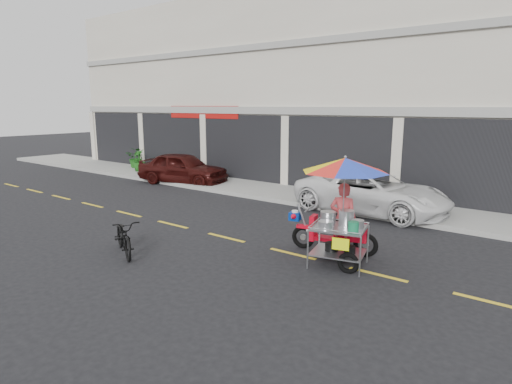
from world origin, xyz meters
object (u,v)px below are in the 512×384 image
Objects in this scene: maroon_sedan at (183,168)px; white_pickup at (372,192)px; near_bicycle at (124,236)px; food_vendor_rig at (342,195)px.

maroon_sedan reaches higher than white_pickup.
white_pickup is at bearing -102.13° from maroon_sedan.
food_vendor_rig is (4.05, 2.58, 1.03)m from near_bicycle.
near_bicycle is 0.61× the size of food_vendor_rig.
maroon_sedan is 2.46× the size of near_bicycle.
maroon_sedan is at bearing 64.91° from near_bicycle.
food_vendor_rig reaches higher than near_bicycle.
maroon_sedan reaches higher than near_bicycle.
maroon_sedan is at bearing 142.07° from food_vendor_rig.
white_pickup is 4.63m from food_vendor_rig.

